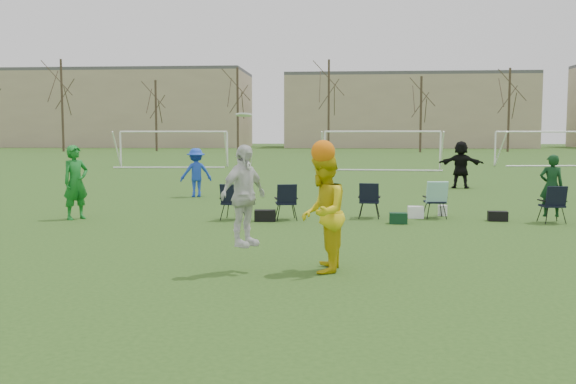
# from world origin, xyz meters

# --- Properties ---
(ground) EXTENTS (260.00, 260.00, 0.00)m
(ground) POSITION_xyz_m (0.00, 0.00, 0.00)
(ground) COLOR #284C18
(ground) RESTS_ON ground
(fielder_green_near) EXTENTS (0.81, 0.87, 1.99)m
(fielder_green_near) POSITION_xyz_m (-5.77, 7.39, 0.99)
(fielder_green_near) COLOR #136F21
(fielder_green_near) RESTS_ON ground
(fielder_blue) EXTENTS (1.30, 1.05, 1.76)m
(fielder_blue) POSITION_xyz_m (-3.89, 13.60, 0.88)
(fielder_blue) COLOR blue
(fielder_blue) RESTS_ON ground
(fielder_black) EXTENTS (1.92, 0.95, 1.98)m
(fielder_black) POSITION_xyz_m (6.37, 18.13, 0.99)
(fielder_black) COLOR black
(fielder_black) RESTS_ON ground
(center_contest) EXTENTS (2.17, 1.18, 2.64)m
(center_contest) POSITION_xyz_m (0.58, 1.29, 1.11)
(center_contest) COLOR silver
(center_contest) RESTS_ON ground
(sideline_setup) EXTENTS (8.98, 1.96, 1.76)m
(sideline_setup) POSITION_xyz_m (2.94, 7.90, 0.53)
(sideline_setup) COLOR #0E3316
(sideline_setup) RESTS_ON ground
(goal_left) EXTENTS (7.39, 0.76, 2.46)m
(goal_left) POSITION_xyz_m (-10.00, 34.00, 1.92)
(goal_left) COLOR white
(goal_left) RESTS_ON ground
(goal_mid) EXTENTS (7.40, 0.63, 2.46)m
(goal_mid) POSITION_xyz_m (4.00, 32.00, 1.92)
(goal_mid) COLOR white
(goal_mid) RESTS_ON ground
(goal_right) EXTENTS (7.35, 1.14, 2.46)m
(goal_right) POSITION_xyz_m (16.00, 38.00, 1.92)
(goal_right) COLOR white
(goal_right) RESTS_ON ground
(tree_line) EXTENTS (110.28, 3.28, 11.40)m
(tree_line) POSITION_xyz_m (0.24, 69.85, 5.09)
(tree_line) COLOR #382B21
(tree_line) RESTS_ON ground
(building_row) EXTENTS (126.00, 16.00, 13.00)m
(building_row) POSITION_xyz_m (6.73, 96.00, 5.99)
(building_row) COLOR tan
(building_row) RESTS_ON ground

